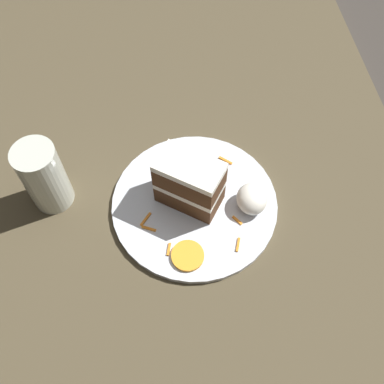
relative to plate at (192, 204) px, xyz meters
name	(u,v)px	position (x,y,z in m)	size (l,w,h in m)	color
ground_plane	(161,201)	(0.03, 0.05, -0.04)	(6.00, 6.00, 0.00)	#38332D
dining_table	(161,197)	(0.03, 0.05, -0.02)	(1.38, 0.91, 0.03)	#4C422D
plate	(192,204)	(0.00, 0.00, 0.00)	(0.28, 0.28, 0.01)	silver
cake_slice	(187,183)	(0.01, 0.01, 0.06)	(0.11, 0.12, 0.10)	#4C2D19
cream_dollop	(249,199)	(-0.02, -0.09, 0.03)	(0.06, 0.05, 0.04)	white
orange_garnish	(185,256)	(-0.10, 0.02, 0.01)	(0.05, 0.05, 0.01)	orange
carrot_shreds_scatter	(189,209)	(-0.01, 0.01, 0.01)	(0.22, 0.17, 0.00)	orange
drinking_glass	(43,180)	(0.05, 0.24, 0.05)	(0.07, 0.07, 0.13)	beige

